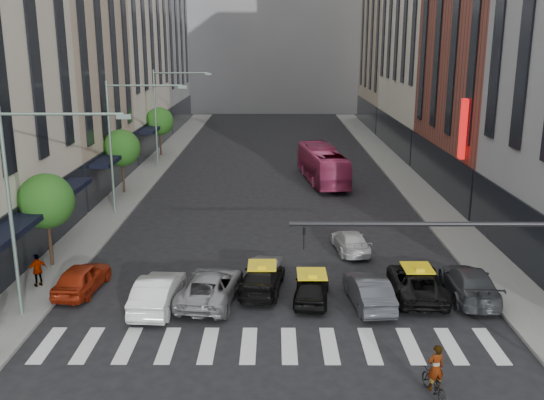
{
  "coord_description": "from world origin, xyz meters",
  "views": [
    {
      "loc": [
        -0.01,
        -20.21,
        11.68
      ],
      "look_at": [
        -0.1,
        8.95,
        4.0
      ],
      "focal_mm": 40.0,
      "sensor_mm": 36.0,
      "label": 1
    }
  ],
  "objects_px": {
    "streetlamp_near": "(30,186)",
    "taxi_center": "(312,288)",
    "streetlamp_mid": "(124,130)",
    "motorcycle": "(434,384)",
    "car_red": "(82,278)",
    "bus": "(322,165)",
    "streetlamp_far": "(165,105)",
    "car_white_front": "(158,292)",
    "taxi_left": "(262,279)",
    "pedestrian_far": "(38,270)"
  },
  "relations": [
    {
      "from": "taxi_left",
      "to": "motorcycle",
      "type": "bearing_deg",
      "value": 131.13
    },
    {
      "from": "streetlamp_mid",
      "to": "pedestrian_far",
      "type": "xyz_separation_m",
      "value": [
        -1.38,
        -12.86,
        -4.94
      ]
    },
    {
      "from": "bus",
      "to": "motorcycle",
      "type": "distance_m",
      "value": 32.36
    },
    {
      "from": "streetlamp_mid",
      "to": "taxi_center",
      "type": "bearing_deg",
      "value": -50.41
    },
    {
      "from": "streetlamp_mid",
      "to": "taxi_left",
      "type": "bearing_deg",
      "value": -54.21
    },
    {
      "from": "streetlamp_near",
      "to": "taxi_center",
      "type": "height_order",
      "value": "streetlamp_near"
    },
    {
      "from": "streetlamp_mid",
      "to": "bus",
      "type": "xyz_separation_m",
      "value": [
        14.16,
        10.3,
        -4.42
      ]
    },
    {
      "from": "pedestrian_far",
      "to": "car_red",
      "type": "bearing_deg",
      "value": 129.7
    },
    {
      "from": "motorcycle",
      "to": "pedestrian_far",
      "type": "bearing_deg",
      "value": -42.3
    },
    {
      "from": "streetlamp_far",
      "to": "taxi_center",
      "type": "xyz_separation_m",
      "value": [
        11.78,
        -30.25,
        -5.25
      ]
    },
    {
      "from": "car_white_front",
      "to": "bus",
      "type": "height_order",
      "value": "bus"
    },
    {
      "from": "streetlamp_near",
      "to": "bus",
      "type": "bearing_deg",
      "value": 61.7
    },
    {
      "from": "streetlamp_near",
      "to": "car_red",
      "type": "distance_m",
      "value": 5.97
    },
    {
      "from": "pedestrian_far",
      "to": "car_white_front",
      "type": "bearing_deg",
      "value": 119.06
    },
    {
      "from": "car_white_front",
      "to": "motorcycle",
      "type": "height_order",
      "value": "car_white_front"
    },
    {
      "from": "streetlamp_mid",
      "to": "car_red",
      "type": "distance_m",
      "value": 14.2
    },
    {
      "from": "car_red",
      "to": "pedestrian_far",
      "type": "xyz_separation_m",
      "value": [
        -2.22,
        0.33,
        0.26
      ]
    },
    {
      "from": "streetlamp_far",
      "to": "car_white_front",
      "type": "relative_size",
      "value": 1.93
    },
    {
      "from": "pedestrian_far",
      "to": "streetlamp_near",
      "type": "bearing_deg",
      "value": 71.79
    },
    {
      "from": "bus",
      "to": "pedestrian_far",
      "type": "height_order",
      "value": "bus"
    },
    {
      "from": "bus",
      "to": "pedestrian_far",
      "type": "relative_size",
      "value": 6.58
    },
    {
      "from": "streetlamp_mid",
      "to": "car_red",
      "type": "relative_size",
      "value": 2.17
    },
    {
      "from": "streetlamp_near",
      "to": "taxi_center",
      "type": "bearing_deg",
      "value": 8.45
    },
    {
      "from": "taxi_left",
      "to": "pedestrian_far",
      "type": "bearing_deg",
      "value": 5.58
    },
    {
      "from": "car_red",
      "to": "bus",
      "type": "height_order",
      "value": "bus"
    },
    {
      "from": "streetlamp_near",
      "to": "taxi_center",
      "type": "relative_size",
      "value": 2.33
    },
    {
      "from": "streetlamp_far",
      "to": "bus",
      "type": "bearing_deg",
      "value": -21.94
    },
    {
      "from": "taxi_left",
      "to": "taxi_center",
      "type": "distance_m",
      "value": 2.56
    },
    {
      "from": "car_white_front",
      "to": "taxi_center",
      "type": "relative_size",
      "value": 1.21
    },
    {
      "from": "taxi_left",
      "to": "streetlamp_far",
      "type": "bearing_deg",
      "value": -64.88
    },
    {
      "from": "car_white_front",
      "to": "streetlamp_mid",
      "type": "bearing_deg",
      "value": -68.3
    },
    {
      "from": "car_white_front",
      "to": "taxi_center",
      "type": "height_order",
      "value": "car_white_front"
    },
    {
      "from": "car_red",
      "to": "pedestrian_far",
      "type": "relative_size",
      "value": 2.55
    },
    {
      "from": "streetlamp_mid",
      "to": "motorcycle",
      "type": "bearing_deg",
      "value": -54.91
    },
    {
      "from": "streetlamp_far",
      "to": "pedestrian_far",
      "type": "xyz_separation_m",
      "value": [
        -1.38,
        -28.86,
        -4.94
      ]
    },
    {
      "from": "taxi_left",
      "to": "streetlamp_near",
      "type": "bearing_deg",
      "value": 23.88
    },
    {
      "from": "taxi_left",
      "to": "taxi_center",
      "type": "relative_size",
      "value": 1.17
    },
    {
      "from": "car_red",
      "to": "taxi_left",
      "type": "height_order",
      "value": "car_red"
    },
    {
      "from": "streetlamp_mid",
      "to": "motorcycle",
      "type": "distance_m",
      "value": 27.45
    },
    {
      "from": "streetlamp_mid",
      "to": "pedestrian_far",
      "type": "bearing_deg",
      "value": -96.12
    },
    {
      "from": "streetlamp_near",
      "to": "pedestrian_far",
      "type": "bearing_deg",
      "value": 113.66
    },
    {
      "from": "streetlamp_near",
      "to": "motorcycle",
      "type": "xyz_separation_m",
      "value": [
        15.47,
        -6.02,
        -5.44
      ]
    },
    {
      "from": "streetlamp_far",
      "to": "motorcycle",
      "type": "xyz_separation_m",
      "value": [
        15.47,
        -38.02,
        -5.44
      ]
    },
    {
      "from": "streetlamp_far",
      "to": "pedestrian_far",
      "type": "height_order",
      "value": "streetlamp_far"
    },
    {
      "from": "taxi_center",
      "to": "bus",
      "type": "bearing_deg",
      "value": -89.06
    },
    {
      "from": "motorcycle",
      "to": "taxi_center",
      "type": "bearing_deg",
      "value": -78.38
    },
    {
      "from": "taxi_center",
      "to": "pedestrian_far",
      "type": "bearing_deg",
      "value": 0.43
    },
    {
      "from": "streetlamp_mid",
      "to": "pedestrian_far",
      "type": "distance_m",
      "value": 13.84
    },
    {
      "from": "taxi_left",
      "to": "bus",
      "type": "height_order",
      "value": "bus"
    },
    {
      "from": "streetlamp_mid",
      "to": "bus",
      "type": "height_order",
      "value": "streetlamp_mid"
    }
  ]
}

